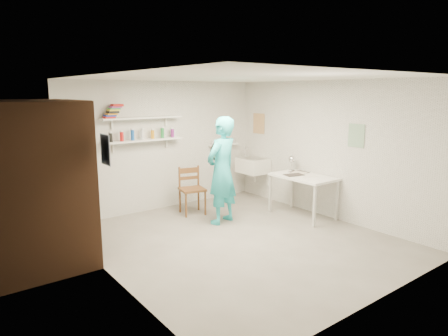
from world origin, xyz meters
TOP-DOWN VIEW (x-y plane):
  - floor at (0.00, 0.00)m, footprint 4.00×4.50m
  - ceiling at (0.00, 0.00)m, footprint 4.00×4.50m
  - wall_back at (0.00, 2.26)m, footprint 4.00×0.02m
  - wall_front at (0.00, -2.26)m, footprint 4.00×0.02m
  - wall_left at (-2.01, 0.00)m, footprint 0.02×4.50m
  - wall_right at (2.01, 0.00)m, footprint 0.02×4.50m
  - doorway_recess at (-1.99, 1.05)m, footprint 0.02×0.90m
  - corridor_box at (-2.70, 1.05)m, footprint 1.40×1.50m
  - door_lintel at (-1.97, 1.05)m, footprint 0.06×1.05m
  - door_jamb_near at (-1.97, 0.55)m, footprint 0.06×0.10m
  - door_jamb_far at (-1.97, 1.55)m, footprint 0.06×0.10m
  - shelf_lower at (-0.50, 2.13)m, footprint 1.50×0.22m
  - shelf_upper at (-0.50, 2.13)m, footprint 1.50×0.22m
  - ledge_shelf at (1.35, 2.17)m, footprint 0.70×0.14m
  - poster_left at (-1.99, 0.05)m, footprint 0.01×0.28m
  - poster_right_a at (1.99, 1.80)m, footprint 0.01×0.34m
  - poster_right_b at (1.99, -0.55)m, footprint 0.01×0.30m
  - belfast_sink at (1.75, 1.70)m, footprint 0.48×0.60m
  - man at (0.29, 0.84)m, footprint 0.75×0.60m
  - wall_clock at (0.35, 1.06)m, footprint 0.32×0.12m
  - wooden_chair at (0.16, 1.56)m, footprint 0.51×0.49m
  - work_table at (1.64, 0.24)m, footprint 0.67×1.12m
  - desk_lamp at (1.82, 0.68)m, footprint 0.14×0.14m
  - spray_cans at (-0.50, 2.13)m, footprint 1.26×0.06m
  - book_stack at (-1.03, 2.13)m, footprint 0.32×0.14m
  - ledge_pots at (1.35, 2.17)m, footprint 0.48×0.07m
  - papers at (1.64, 0.24)m, footprint 0.30×0.22m

SIDE VIEW (x-z plane):
  - floor at x=0.00m, z-range -0.02..0.00m
  - work_table at x=1.64m, z-range 0.00..0.75m
  - wooden_chair at x=0.16m, z-range 0.00..0.91m
  - belfast_sink at x=1.75m, z-range 0.55..0.85m
  - papers at x=1.64m, z-range 0.75..0.76m
  - man at x=0.29m, z-range 0.00..1.81m
  - desk_lamp at x=1.82m, z-range 0.90..1.03m
  - doorway_recess at x=-1.99m, z-range 0.00..2.00m
  - door_jamb_near at x=-1.97m, z-range 0.00..2.00m
  - door_jamb_far at x=-1.97m, z-range 0.00..2.00m
  - corridor_box at x=-2.70m, z-range 0.00..2.10m
  - ledge_shelf at x=1.35m, z-range 1.11..1.14m
  - ledge_pots at x=1.35m, z-range 1.14..1.22m
  - wall_back at x=0.00m, z-range 0.00..2.40m
  - wall_front at x=0.00m, z-range 0.00..2.40m
  - wall_left at x=-2.01m, z-range 0.00..2.40m
  - wall_right at x=2.01m, z-range 0.00..2.40m
  - wall_clock at x=0.35m, z-range 1.04..1.37m
  - shelf_lower at x=-0.50m, z-range 1.34..1.36m
  - spray_cans at x=-0.50m, z-range 1.36..1.53m
  - poster_right_b at x=1.99m, z-range 1.31..1.69m
  - poster_left at x=-1.99m, z-range 1.37..1.73m
  - poster_right_a at x=1.99m, z-range 1.34..1.76m
  - shelf_upper at x=-0.50m, z-range 1.74..1.76m
  - book_stack at x=-1.03m, z-range 1.77..1.99m
  - door_lintel at x=-1.97m, z-range 2.00..2.10m
  - ceiling at x=0.00m, z-range 2.40..2.42m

